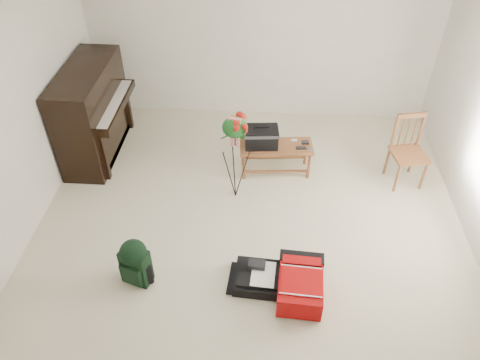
# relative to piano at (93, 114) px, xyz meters

# --- Properties ---
(floor) EXTENTS (5.00, 5.50, 0.01)m
(floor) POSITION_rel_piano_xyz_m (2.19, -1.60, -0.60)
(floor) COLOR beige
(floor) RESTS_ON ground
(ceiling) EXTENTS (5.00, 5.50, 0.01)m
(ceiling) POSITION_rel_piano_xyz_m (2.19, -1.60, 1.90)
(ceiling) COLOR white
(ceiling) RESTS_ON wall_back
(wall_back) EXTENTS (5.00, 0.04, 2.50)m
(wall_back) POSITION_rel_piano_xyz_m (2.19, 1.15, 0.65)
(wall_back) COLOR silver
(wall_back) RESTS_ON floor
(wall_left) EXTENTS (0.04, 5.50, 2.50)m
(wall_left) POSITION_rel_piano_xyz_m (-0.31, -1.60, 0.65)
(wall_left) COLOR silver
(wall_left) RESTS_ON floor
(piano) EXTENTS (0.71, 1.50, 1.25)m
(piano) POSITION_rel_piano_xyz_m (0.00, 0.00, 0.00)
(piano) COLOR black
(piano) RESTS_ON floor
(bench) EXTENTS (0.97, 0.46, 0.72)m
(bench) POSITION_rel_piano_xyz_m (2.33, -0.30, -0.09)
(bench) COLOR brown
(bench) RESTS_ON floor
(dining_chair) EXTENTS (0.48, 0.48, 0.94)m
(dining_chair) POSITION_rel_piano_xyz_m (4.13, -0.36, -0.14)
(dining_chair) COLOR brown
(dining_chair) RESTS_ON floor
(red_suitcase) EXTENTS (0.48, 0.68, 0.28)m
(red_suitcase) POSITION_rel_piano_xyz_m (2.74, -2.22, -0.45)
(red_suitcase) COLOR #AD070C
(red_suitcase) RESTS_ON floor
(black_duffel) EXTENTS (0.58, 0.47, 0.23)m
(black_duffel) POSITION_rel_piano_xyz_m (2.35, -2.16, -0.52)
(black_duffel) COLOR black
(black_duffel) RESTS_ON floor
(green_backpack) EXTENTS (0.32, 0.30, 0.57)m
(green_backpack) POSITION_rel_piano_xyz_m (1.06, -2.21, -0.29)
(green_backpack) COLOR black
(green_backpack) RESTS_ON floor
(flower_stand) EXTENTS (0.46, 0.46, 1.20)m
(flower_stand) POSITION_rel_piano_xyz_m (1.98, -0.83, -0.01)
(flower_stand) COLOR black
(flower_stand) RESTS_ON floor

